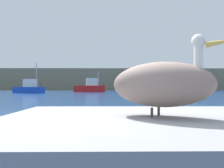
% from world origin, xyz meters
% --- Properties ---
extents(ground_plane, '(260.00, 260.00, 0.00)m').
position_xyz_m(ground_plane, '(0.00, 0.00, 0.00)').
color(ground_plane, navy).
extents(hillside_backdrop, '(140.00, 15.39, 7.23)m').
position_xyz_m(hillside_backdrop, '(0.00, 77.12, 3.62)').
color(hillside_backdrop, '#7F755B').
rests_on(hillside_backdrop, ground).
extents(pier_dock, '(3.56, 2.62, 0.61)m').
position_xyz_m(pier_dock, '(0.59, -0.67, 0.31)').
color(pier_dock, gray).
rests_on(pier_dock, ground).
extents(pelican, '(1.39, 1.13, 0.86)m').
position_xyz_m(pelican, '(0.60, -0.68, 0.98)').
color(pelican, gray).
rests_on(pelican, pier_dock).
extents(fishing_boat_white, '(7.00, 3.75, 4.76)m').
position_xyz_m(fishing_boat_white, '(16.11, 41.87, 0.84)').
color(fishing_boat_white, white).
rests_on(fishing_boat_white, ground).
extents(fishing_boat_blue, '(5.56, 3.71, 4.87)m').
position_xyz_m(fishing_boat_blue, '(-12.88, 32.63, 0.79)').
color(fishing_boat_blue, blue).
rests_on(fishing_boat_blue, ground).
extents(fishing_boat_red, '(6.40, 2.78, 4.16)m').
position_xyz_m(fishing_boat_red, '(-3.79, 41.27, 1.02)').
color(fishing_boat_red, red).
rests_on(fishing_boat_red, ground).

